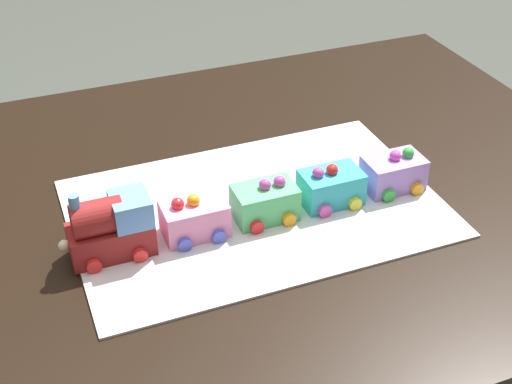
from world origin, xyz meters
The scene contains 7 objects.
dining_table centered at (0.00, 0.00, 0.63)m, with size 1.40×1.00×0.74m.
cake_board centered at (0.02, -0.05, 0.74)m, with size 0.60×0.40×0.00m, color silver.
cake_locomotive centered at (-0.22, -0.08, 0.79)m, with size 0.14×0.08×0.12m.
cake_car_gondola_bubblegum centered at (-0.10, -0.08, 0.77)m, with size 0.10×0.08×0.07m.
cake_car_flatbed_mint_green centered at (0.02, -0.08, 0.77)m, with size 0.10×0.08×0.07m.
cake_car_tanker_turquoise centered at (0.14, -0.08, 0.77)m, with size 0.10×0.08×0.07m.
cake_car_hopper_lavender centered at (0.26, -0.08, 0.77)m, with size 0.10×0.08×0.07m.
Camera 1 is at (-0.33, -0.93, 1.43)m, focal length 49.51 mm.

